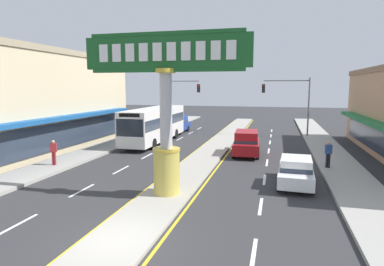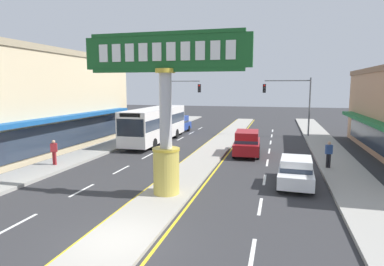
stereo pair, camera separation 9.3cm
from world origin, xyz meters
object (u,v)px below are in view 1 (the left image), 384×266
at_px(sedan_far_right_lane, 296,171).
at_px(pedestrian_near_kerb, 54,151).
at_px(traffic_light_left_side, 175,96).
at_px(pedestrian_far_side, 328,153).
at_px(bus_near_right_lane, 155,123).
at_px(suv_near_left_lane, 247,143).
at_px(storefront_left, 9,101).
at_px(district_sign, 166,110).
at_px(suv_mid_left_lane, 177,124).
at_px(traffic_light_right_side, 291,97).

distance_m(sedan_far_right_lane, pedestrian_near_kerb, 15.14).
height_order(traffic_light_left_side, pedestrian_far_side, traffic_light_left_side).
bearing_deg(bus_near_right_lane, suv_near_left_lane, -22.92).
bearing_deg(storefront_left, district_sign, -25.17).
relative_size(storefront_left, sedan_far_right_lane, 5.32).
bearing_deg(suv_mid_left_lane, traffic_light_left_side, 161.68).
xyz_separation_m(district_sign, sedan_far_right_lane, (6.14, 3.43, -3.39)).
height_order(sedan_far_right_lane, suv_mid_left_lane, suv_mid_left_lane).
distance_m(storefront_left, bus_near_right_lane, 12.24).
distance_m(storefront_left, traffic_light_left_side, 17.18).
xyz_separation_m(bus_near_right_lane, suv_near_left_lane, (8.98, -3.80, -0.88)).
bearing_deg(sedan_far_right_lane, pedestrian_near_kerb, 179.39).
relative_size(district_sign, traffic_light_left_side, 1.29).
relative_size(sedan_far_right_lane, pedestrian_far_side, 2.59).
height_order(bus_near_right_lane, pedestrian_far_side, bus_near_right_lane).
relative_size(district_sign, traffic_light_right_side, 1.29).
distance_m(traffic_light_right_side, pedestrian_near_kerb, 23.83).
height_order(district_sign, storefront_left, storefront_left).
xyz_separation_m(storefront_left, suv_near_left_lane, (18.68, 3.33, -3.12)).
xyz_separation_m(storefront_left, traffic_light_right_side, (22.26, 14.04, 0.14)).
distance_m(traffic_light_right_side, suv_mid_left_lane, 12.98).
bearing_deg(traffic_light_left_side, bus_near_right_lane, -87.74).
bearing_deg(pedestrian_near_kerb, suv_mid_left_lane, 81.01).
xyz_separation_m(traffic_light_left_side, bus_near_right_lane, (0.29, -7.24, -2.38)).
height_order(traffic_light_right_side, suv_near_left_lane, traffic_light_right_side).
bearing_deg(traffic_light_right_side, sedan_far_right_lane, -90.91).
distance_m(storefront_left, suv_mid_left_lane, 17.54).
bearing_deg(district_sign, traffic_light_right_side, 73.35).
height_order(storefront_left, bus_near_right_lane, storefront_left).
bearing_deg(sedan_far_right_lane, district_sign, -150.83).
distance_m(storefront_left, sedan_far_right_lane, 22.58).
xyz_separation_m(traffic_light_right_side, sedan_far_right_lane, (-0.29, -18.06, -3.46)).
bearing_deg(storefront_left, bus_near_right_lane, 36.31).
distance_m(sedan_far_right_lane, suv_mid_left_lane, 22.03).
bearing_deg(sedan_far_right_lane, storefront_left, 169.64).
bearing_deg(sedan_far_right_lane, traffic_light_right_side, 89.09).
relative_size(bus_near_right_lane, pedestrian_near_kerb, 6.82).
distance_m(district_sign, suv_near_left_lane, 11.59).
distance_m(storefront_left, traffic_light_right_side, 26.32).
xyz_separation_m(traffic_light_left_side, sedan_far_right_lane, (12.56, -18.39, -3.46)).
relative_size(district_sign, pedestrian_far_side, 4.73).
xyz_separation_m(district_sign, suv_near_left_lane, (2.84, 10.77, -3.19)).
distance_m(bus_near_right_lane, sedan_far_right_lane, 16.62).
height_order(district_sign, pedestrian_near_kerb, district_sign).
bearing_deg(storefront_left, sedan_far_right_lane, -10.36).
bearing_deg(traffic_light_right_side, suv_mid_left_lane, 178.92).
bearing_deg(pedestrian_far_side, traffic_light_left_side, 135.34).
relative_size(traffic_light_left_side, suv_mid_left_lane, 1.32).
xyz_separation_m(suv_near_left_lane, suv_mid_left_lane, (-8.98, 10.94, 0.00)).
xyz_separation_m(bus_near_right_lane, suv_mid_left_lane, (0.00, 7.15, -0.88)).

